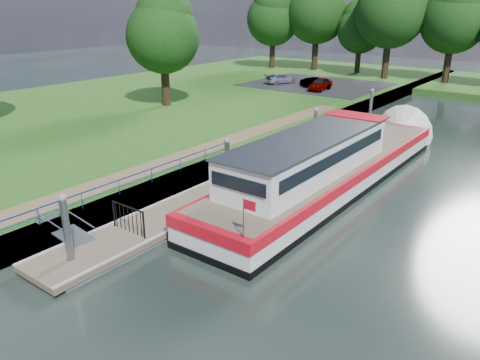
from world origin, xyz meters
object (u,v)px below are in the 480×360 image
Objects in this scene: car_b at (315,83)px; car_c at (281,79)px; pontoon at (276,168)px; barge at (335,164)px; car_a at (320,84)px.

car_b reaches higher than car_c.
car_c is at bearing 93.45° from car_b.
car_c reaches higher than pontoon.
car_b is 4.71m from car_c.
barge is at bearing -137.35° from car_b.
car_b is 0.90× the size of car_c.
pontoon is 8.26× the size of car_a.
pontoon is at bearing -73.18° from car_a.
car_a reaches higher than car_b.
pontoon is at bearing -144.78° from car_b.
car_a is 1.00× the size of car_c.
car_b is at bearing 140.15° from car_a.
car_a is 1.18m from car_b.
car_c is at bearing 128.16° from barge.
barge is 24.85m from car_a.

